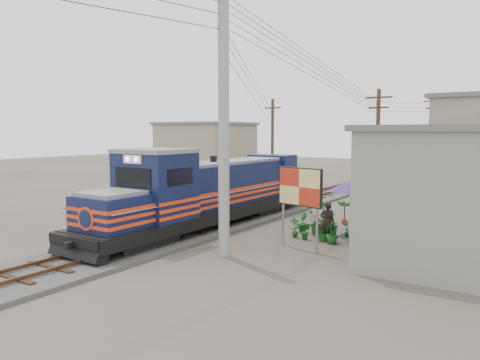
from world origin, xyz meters
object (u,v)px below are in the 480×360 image
Objects in this scene: vendor at (327,222)px; market_umbrella at (354,185)px; billboard at (300,189)px; locomotive at (207,194)px.

market_umbrella is at bearing -130.59° from vendor.
billboard reaches higher than vendor.
locomotive is 4.69× the size of billboard.
locomotive is 5.98× the size of market_umbrella.
market_umbrella is 2.27m from vendor.
vendor is (5.69, 0.71, -0.81)m from locomotive.
billboard is 1.28× the size of market_umbrella.
locomotive reaches higher than billboard.
locomotive is 5.46m from billboard.
billboard is at bearing 51.83° from vendor.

